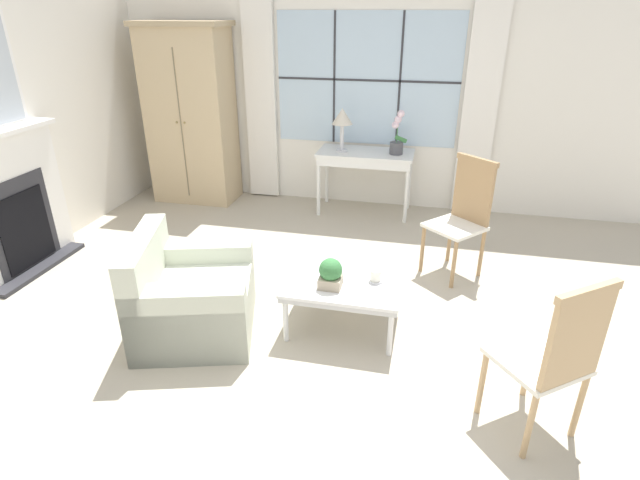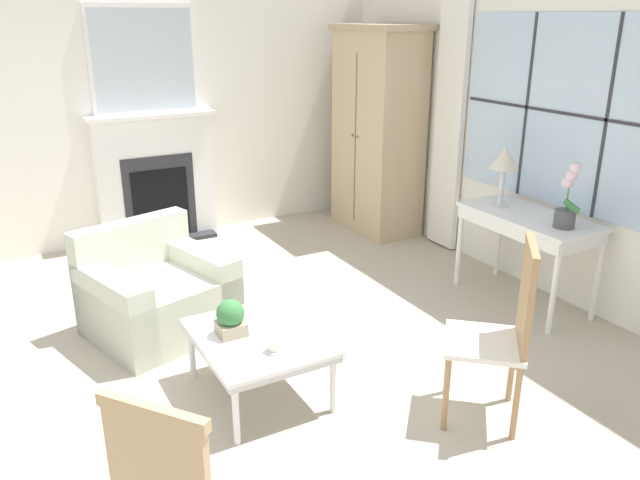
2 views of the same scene
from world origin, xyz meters
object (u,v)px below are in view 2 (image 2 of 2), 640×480
Objects in this scene: side_chair_wooden at (505,324)px; fireplace at (155,166)px; table_lamp at (504,161)px; potted_orchid at (567,203)px; coffee_table at (258,341)px; console_table at (528,225)px; pillar_candle at (275,345)px; potted_plant_small at (231,318)px; armoire at (377,130)px; armchair_upholstered at (157,297)px.

fireplace is at bearing -167.77° from side_chair_wooden.
table_lamp reaches higher than side_chair_wooden.
side_chair_wooden is (4.07, 0.88, -0.17)m from fireplace.
potted_orchid is 0.57× the size of coffee_table.
console_table is at bearing 129.81° from side_chair_wooden.
console_table is 2.48m from pillar_candle.
potted_plant_small is (3.09, -0.38, -0.26)m from fireplace.
armoire is 1.93× the size of console_table.
coffee_table is at bearing 16.22° from armchair_upholstered.
side_chair_wooden is (1.10, -1.32, -0.05)m from console_table.
fireplace is at bearing 164.37° from armchair_upholstered.
potted_plant_small is at bearing -154.76° from pillar_candle.
table_lamp is 2.58m from pillar_candle.
coffee_table is (-0.15, -2.42, -0.57)m from potted_orchid.
pillar_candle is at bearing 2.49° from coffee_table.
console_table is 2.95m from armchair_upholstered.
armoire is (0.78, 2.21, 0.30)m from fireplace.
fireplace is 1.09× the size of armoire.
pillar_candle is (0.08, -2.41, -0.48)m from potted_orchid.
potted_plant_small is at bearing -127.67° from side_chair_wooden.
console_table is 2.23× the size of potted_orchid.
table_lamp is (2.70, 2.15, 0.36)m from fireplace.
console_table is 0.55m from table_lamp.
pillar_candle is at bearing -88.13° from potted_orchid.
fireplace is 3.70m from console_table.
armchair_upholstered is (-0.65, -2.72, -0.86)m from table_lamp.
console_table is at bearing 71.51° from armchair_upholstered.
potted_orchid is 2.61m from potted_plant_small.
potted_orchid is 2.46m from pillar_candle.
armchair_upholstered is (-1.28, -2.75, -0.67)m from potted_orchid.
fireplace reaches higher than coffee_table.
armchair_upholstered is at bearing -65.41° from armoire.
armchair_upholstered is (-0.93, -2.77, -0.39)m from console_table.
coffee_table is (1.13, 0.33, 0.09)m from armchair_upholstered.
fireplace reaches higher than potted_plant_small.
potted_orchid is 0.46× the size of side_chair_wooden.
potted_plant_small is at bearing -81.07° from table_lamp.
pillar_candle is (3.41, -0.23, -0.33)m from fireplace.
potted_plant_small is at bearing -7.06° from fireplace.
armchair_upholstered is 1.03× the size of side_chair_wooden.
armchair_upholstered is (2.05, -0.57, -0.51)m from fireplace.
armoire is at bearing 114.59° from armchair_upholstered.
coffee_table is (0.48, -2.39, -0.77)m from table_lamp.
potted_orchid is at bearing 2.82° from table_lamp.
side_chair_wooden is at bearing -42.60° from table_lamp.
coffee_table is at bearing -85.25° from console_table.
armchair_upholstered is (1.27, -2.78, -0.81)m from armoire.
potted_orchid is at bearing 86.40° from coffee_table.
fireplace is 4.68× the size of table_lamp.
console_table is 1.71m from side_chair_wooden.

